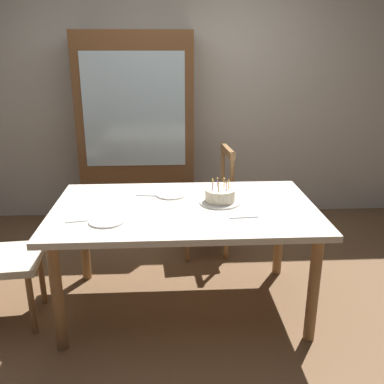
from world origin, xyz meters
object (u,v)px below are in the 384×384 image
at_px(china_cabinet, 137,132).
at_px(plate_near_celebrant, 107,221).
at_px(dining_table, 185,218).
at_px(birthday_cake, 220,197).
at_px(plate_far_side, 171,194).
at_px(chair_spindle_back, 207,203).

bearing_deg(china_cabinet, plate_near_celebrant, -92.17).
distance_m(dining_table, birthday_cake, 0.28).
height_order(plate_far_side, chair_spindle_back, chair_spindle_back).
height_order(plate_near_celebrant, plate_far_side, same).
xyz_separation_m(birthday_cake, chair_spindle_back, (-0.01, 0.78, -0.34)).
bearing_deg(dining_table, chair_spindle_back, 74.61).
xyz_separation_m(dining_table, plate_far_side, (-0.09, 0.23, 0.09)).
bearing_deg(china_cabinet, dining_table, -75.29).
xyz_separation_m(plate_near_celebrant, plate_far_side, (0.39, 0.46, 0.00)).
bearing_deg(china_cabinet, chair_spindle_back, -48.31).
distance_m(plate_far_side, chair_spindle_back, 0.75).
height_order(chair_spindle_back, china_cabinet, china_cabinet).
xyz_separation_m(dining_table, birthday_cake, (0.24, 0.06, 0.13)).
xyz_separation_m(birthday_cake, plate_near_celebrant, (-0.72, -0.29, -0.04)).
bearing_deg(birthday_cake, china_cabinet, 113.43).
xyz_separation_m(dining_table, chair_spindle_back, (0.23, 0.84, -0.21)).
bearing_deg(plate_far_side, china_cabinet, 103.67).
bearing_deg(plate_far_side, plate_near_celebrant, -130.01).
xyz_separation_m(dining_table, plate_near_celebrant, (-0.48, -0.23, 0.09)).
bearing_deg(plate_near_celebrant, birthday_cake, 21.90).
bearing_deg(chair_spindle_back, dining_table, -105.39).
bearing_deg(chair_spindle_back, birthday_cake, -89.23).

